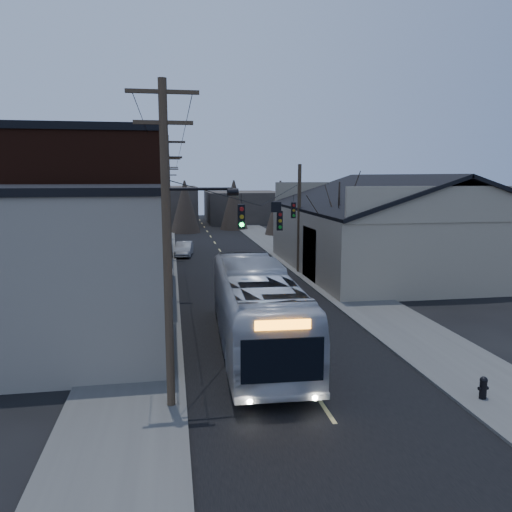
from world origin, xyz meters
The scene contains 15 objects.
ground centered at (0.00, 0.00, 0.00)m, with size 160.00×160.00×0.00m, color black.
road_surface centered at (0.00, 30.00, 0.01)m, with size 9.00×110.00×0.02m, color black.
sidewalk_left centered at (-6.50, 30.00, 0.06)m, with size 4.00×110.00×0.12m, color #474744.
sidewalk_right centered at (6.50, 30.00, 0.06)m, with size 4.00×110.00×0.12m, color #474744.
building_clapboard centered at (-9.00, 9.00, 3.50)m, with size 8.00×8.00×7.00m, color slate.
building_brick centered at (-10.00, 20.00, 5.00)m, with size 10.00×12.00×10.00m, color black.
building_left_far centered at (-9.50, 36.00, 3.50)m, with size 9.00×14.00×7.00m, color #34302A.
warehouse centered at (13.00, 25.00, 2.70)m, with size 16.16×20.60×7.73m.
building_far_left centered at (-6.00, 65.00, 3.00)m, with size 10.00×12.00×6.00m, color #34302A.
building_far_right centered at (7.00, 70.00, 2.50)m, with size 12.00×14.00×5.00m, color #34302A.
bare_tree centered at (6.50, 20.00, 3.60)m, with size 0.40×0.40×7.20m, color black.
utility_lines centered at (-3.11, 24.14, 4.95)m, with size 11.24×45.28×10.50m.
bus centered at (-1.26, 8.24, 1.82)m, with size 3.06×13.10×3.65m, color #AEB2BB.
parked_car centered at (-3.73, 34.90, 0.69)m, with size 1.46×4.18×1.38m, color #989A9F.
fire_hydrant centered at (5.46, 1.69, 0.53)m, with size 0.36×0.26×0.77m.
Camera 1 is at (-4.83, -12.78, 7.61)m, focal length 35.00 mm.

